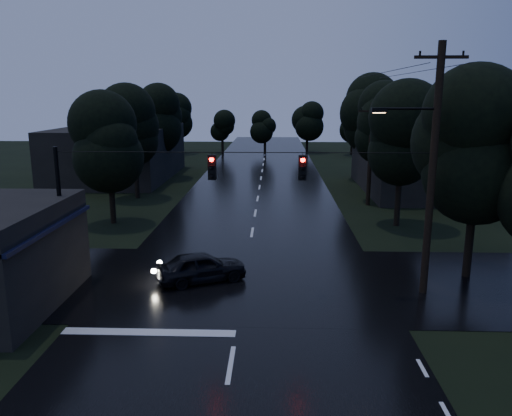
{
  "coord_description": "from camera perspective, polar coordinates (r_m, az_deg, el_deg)",
  "views": [
    {
      "loc": [
        1.26,
        -8.67,
        7.99
      ],
      "look_at": [
        0.47,
        13.31,
        3.02
      ],
      "focal_mm": 35.0,
      "sensor_mm": 36.0,
      "label": 1
    }
  ],
  "objects": [
    {
      "name": "tree_right_a",
      "position": [
        31.72,
        16.34,
        7.93
      ],
      "size": [
        4.2,
        4.2,
        8.85
      ],
      "color": "black",
      "rests_on": "ground"
    },
    {
      "name": "tree_corner_near",
      "position": [
        23.45,
        24.11,
        6.74
      ],
      "size": [
        4.48,
        4.48,
        9.44
      ],
      "color": "black",
      "rests_on": "ground"
    },
    {
      "name": "building_far_left",
      "position": [
        51.3,
        -15.35,
        6.13
      ],
      "size": [
        10.0,
        16.0,
        5.0
      ],
      "primitive_type": "cube",
      "color": "black",
      "rests_on": "ground"
    },
    {
      "name": "anchor_pole_left",
      "position": [
        22.1,
        -21.36,
        -1.22
      ],
      "size": [
        0.18,
        0.18,
        6.0
      ],
      "primitive_type": "cylinder",
      "color": "black",
      "rests_on": "ground"
    },
    {
      "name": "tree_left_c",
      "position": [
        50.04,
        -11.36,
        10.2
      ],
      "size": [
        4.48,
        4.48,
        9.44
      ],
      "color": "black",
      "rests_on": "ground"
    },
    {
      "name": "tree_right_c",
      "position": [
        49.51,
        12.68,
        10.55
      ],
      "size": [
        4.76,
        4.76,
        10.03
      ],
      "color": "black",
      "rests_on": "ground"
    },
    {
      "name": "utility_pole_main",
      "position": [
        20.78,
        19.3,
        4.46
      ],
      "size": [
        3.5,
        0.3,
        10.0
      ],
      "color": "black",
      "rests_on": "ground"
    },
    {
      "name": "utility_pole_far",
      "position": [
        37.56,
        12.92,
        6.12
      ],
      "size": [
        2.0,
        0.3,
        7.5
      ],
      "color": "black",
      "rests_on": "ground"
    },
    {
      "name": "car",
      "position": [
        22.11,
        -6.26,
        -6.7
      ],
      "size": [
        4.22,
        3.05,
        1.33
      ],
      "primitive_type": "imported",
      "rotation": [
        0.0,
        0.0,
        1.99
      ],
      "color": "black",
      "rests_on": "ground"
    },
    {
      "name": "tree_left_b",
      "position": [
        40.23,
        -13.78,
        8.99
      ],
      "size": [
        4.2,
        4.2,
        8.85
      ],
      "color": "black",
      "rests_on": "ground"
    },
    {
      "name": "building_far_right",
      "position": [
        44.9,
        18.59,
        4.66
      ],
      "size": [
        10.0,
        14.0,
        4.4
      ],
      "primitive_type": "cube",
      "color": "black",
      "rests_on": "ground"
    },
    {
      "name": "tree_right_b",
      "position": [
        39.6,
        14.41,
        9.44
      ],
      "size": [
        4.48,
        4.48,
        9.44
      ],
      "color": "black",
      "rests_on": "ground"
    },
    {
      "name": "tree_left_a",
      "position": [
        32.45,
        -16.52,
        7.35
      ],
      "size": [
        3.92,
        3.92,
        8.26
      ],
      "color": "black",
      "rests_on": "ground"
    },
    {
      "name": "main_road",
      "position": [
        39.5,
        0.19,
        1.06
      ],
      "size": [
        12.0,
        120.0,
        0.02
      ],
      "primitive_type": "cube",
      "color": "black",
      "rests_on": "ground"
    },
    {
      "name": "cross_street",
      "position": [
        22.19,
        -1.35,
        -8.38
      ],
      "size": [
        60.0,
        9.0,
        0.02
      ],
      "primitive_type": "cube",
      "color": "black",
      "rests_on": "ground"
    },
    {
      "name": "span_signals",
      "position": [
        19.86,
        0.0,
        4.77
      ],
      "size": [
        15.0,
        0.37,
        1.12
      ],
      "color": "black",
      "rests_on": "ground"
    }
  ]
}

